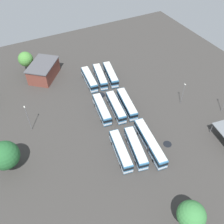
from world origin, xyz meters
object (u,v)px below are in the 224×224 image
object	(u,v)px
bus_row0_slot0	(150,143)
lamp_post_near_entrance	(28,118)
bus_row0_slot2	(121,151)
depot_building	(44,71)
lamp_post_by_building	(183,93)
bus_row0_slot1	(136,148)
tree_west_edge	(5,155)
bus_row2_slot2	(89,79)
tree_northeast	(26,59)
bus_row2_slot0	(110,74)
bus_row1_slot1	(116,107)
tree_south_edge	(191,215)
bus_row1_slot2	(102,109)
bus_row2_slot1	(100,76)
bus_row1_slot0	(127,104)

from	to	relation	value
bus_row0_slot0	lamp_post_near_entrance	bearing A→B (deg)	52.48
bus_row0_slot2	depot_building	world-z (taller)	depot_building
lamp_post_by_building	bus_row0_slot1	bearing A→B (deg)	113.58
bus_row0_slot1	tree_west_edge	distance (m)	32.60
bus_row2_slot2	lamp_post_by_building	distance (m)	32.02
lamp_post_near_entrance	bus_row2_slot2	bearing A→B (deg)	-62.16
bus_row0_slot2	tree_northeast	distance (m)	50.72
bus_row0_slot1	lamp_post_near_entrance	bearing A→B (deg)	48.10
bus_row2_slot0	tree_west_edge	xyz separation A→B (m)	(-22.09, 39.53, 3.48)
lamp_post_by_building	bus_row2_slot2	bearing A→B (deg)	44.12
bus_row0_slot0	tree_west_edge	xyz separation A→B (m)	(10.37, 35.07, 3.47)
bus_row1_slot1	depot_building	world-z (taller)	depot_building
bus_row0_slot0	bus_row0_slot2	xyz separation A→B (m)	(1.24, 8.26, -0.00)
bus_row2_slot2	bus_row2_slot0	bearing A→B (deg)	-96.20
bus_row2_slot0	lamp_post_by_building	world-z (taller)	lamp_post_by_building
tree_south_edge	bus_row1_slot2	bearing A→B (deg)	2.05
bus_row1_slot2	depot_building	bearing A→B (deg)	21.84
bus_row2_slot2	lamp_post_by_building	xyz separation A→B (m)	(-22.92, -22.23, 2.49)
bus_row1_slot2	bus_row2_slot2	world-z (taller)	same
bus_row0_slot0	bus_row2_slot2	xyz separation A→B (m)	(33.31, 3.41, -0.00)
bus_row0_slot2	bus_row2_slot1	xyz separation A→B (m)	(31.75, -8.86, -0.00)
bus_row0_slot1	bus_row1_slot0	distance (m)	17.12
bus_row1_slot2	tree_south_edge	bearing A→B (deg)	-177.95
bus_row1_slot0	lamp_post_near_entrance	world-z (taller)	lamp_post_near_entrance
bus_row0_slot0	bus_row1_slot0	bearing A→B (deg)	-7.13
tree_south_edge	bus_row0_slot0	bearing A→B (deg)	-12.12
bus_row0_slot1	lamp_post_by_building	distance (m)	25.30
bus_row0_slot1	bus_row2_slot1	xyz separation A→B (m)	(32.67, -4.86, -0.00)
bus_row1_slot2	depot_building	distance (m)	28.40
bus_row2_slot1	bus_row1_slot1	bearing A→B (deg)	172.04
bus_row2_slot1	tree_south_edge	size ratio (longest dim) A/B	1.50
bus_row2_slot2	depot_building	distance (m)	16.96
lamp_post_near_entrance	tree_northeast	xyz separation A→B (m)	(29.43, -6.21, 0.32)
bus_row1_slot2	bus_row2_slot2	xyz separation A→B (m)	(15.66, -2.56, 0.00)
lamp_post_near_entrance	lamp_post_by_building	size ratio (longest dim) A/B	1.19
bus_row1_slot0	tree_south_edge	distance (m)	38.29
bus_row0_slot2	lamp_post_by_building	xyz separation A→B (m)	(9.15, -27.08, 2.49)
bus_row2_slot2	lamp_post_near_entrance	distance (m)	26.98
bus_row1_slot0	bus_row2_slot1	bearing A→B (deg)	4.87
bus_row2_slot0	bus_row2_slot2	xyz separation A→B (m)	(0.86, 7.87, -0.00)
bus_row1_slot2	lamp_post_by_building	xyz separation A→B (m)	(-7.26, -24.78, 2.49)
tree_south_edge	lamp_post_near_entrance	bearing A→B (deg)	28.14
depot_building	tree_west_edge	xyz separation A→B (m)	(-33.63, 18.54, 2.39)
bus_row1_slot1	bus_row2_slot1	world-z (taller)	same
depot_building	lamp_post_near_entrance	xyz separation A→B (m)	(-23.19, 10.57, 2.14)
tree_south_edge	tree_northeast	world-z (taller)	tree_south_edge
bus_row2_slot1	tree_west_edge	xyz separation A→B (m)	(-22.62, 35.67, 3.48)
bus_row1_slot2	tree_south_edge	distance (m)	39.14
bus_row0_slot2	tree_west_edge	bearing A→B (deg)	71.19
bus_row0_slot0	bus_row0_slot2	world-z (taller)	same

